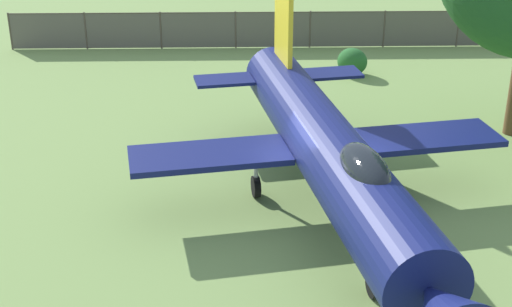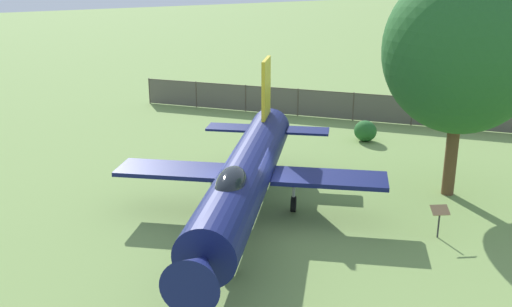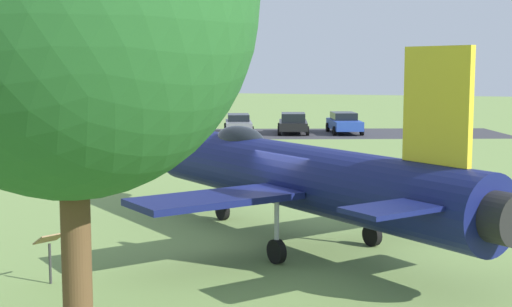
{
  "view_description": "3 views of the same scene",
  "coord_description": "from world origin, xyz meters",
  "px_view_note": "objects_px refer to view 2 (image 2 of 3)",
  "views": [
    {
      "loc": [
        -14.03,
        -9.67,
        9.37
      ],
      "look_at": [
        -1.02,
        1.47,
        1.63
      ],
      "focal_mm": 51.43,
      "sensor_mm": 36.0,
      "label": 1
    },
    {
      "loc": [
        -9.28,
        -17.37,
        9.08
      ],
      "look_at": [
        0.84,
        0.83,
        2.27
      ],
      "focal_mm": 41.7,
      "sensor_mm": 36.0,
      "label": 2
    },
    {
      "loc": [
        18.83,
        4.97,
        4.8
      ],
      "look_at": [
        -7.3,
        -3.51,
        1.5
      ],
      "focal_mm": 51.91,
      "sensor_mm": 36.0,
      "label": 3
    }
  ],
  "objects_px": {
    "shrub_near_fence": "(365,131)",
    "info_plaque": "(440,214)",
    "shade_tree": "(462,51)",
    "display_jet": "(245,177)"
  },
  "relations": [
    {
      "from": "shade_tree",
      "to": "info_plaque",
      "type": "bearing_deg",
      "value": -140.39
    },
    {
      "from": "shade_tree",
      "to": "info_plaque",
      "type": "height_order",
      "value": "shade_tree"
    },
    {
      "from": "shade_tree",
      "to": "shrub_near_fence",
      "type": "relative_size",
      "value": 7.2
    },
    {
      "from": "shade_tree",
      "to": "shrub_near_fence",
      "type": "bearing_deg",
      "value": 76.57
    },
    {
      "from": "display_jet",
      "to": "shade_tree",
      "type": "bearing_deg",
      "value": 120.12
    },
    {
      "from": "display_jet",
      "to": "shade_tree",
      "type": "height_order",
      "value": "shade_tree"
    },
    {
      "from": "shrub_near_fence",
      "to": "info_plaque",
      "type": "xyz_separation_m",
      "value": [
        -5.09,
        -10.21,
        0.31
      ]
    },
    {
      "from": "display_jet",
      "to": "info_plaque",
      "type": "relative_size",
      "value": 11.23
    },
    {
      "from": "shade_tree",
      "to": "info_plaque",
      "type": "relative_size",
      "value": 7.89
    },
    {
      "from": "shade_tree",
      "to": "shrub_near_fence",
      "type": "xyz_separation_m",
      "value": [
        1.78,
        7.47,
        -5.27
      ]
    }
  ]
}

